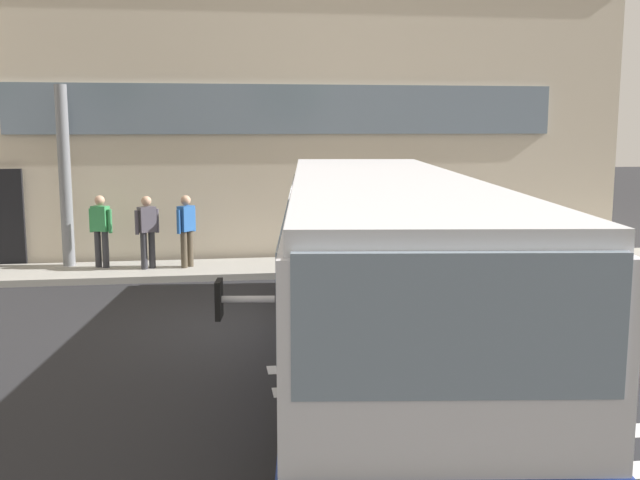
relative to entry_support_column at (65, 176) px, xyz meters
name	(u,v)px	position (x,y,z in m)	size (l,w,h in m)	color
ground_plane	(268,326)	(4.25, -5.40, -2.25)	(80.00, 90.00, 0.02)	#232326
bay_paint_stripes	(460,409)	(6.25, -9.60, -2.24)	(4.40, 3.96, 0.01)	silver
terminal_building	(217,119)	(3.57, 6.19, 1.36)	(21.27, 13.80, 7.22)	beige
boarding_curb	(252,268)	(4.25, -0.60, -2.17)	(23.47, 2.00, 0.15)	#9E9B93
entry_support_column	(65,176)	(0.00, 0.00, 0.00)	(0.28, 0.28, 4.18)	slate
bus_main_foreground	(381,272)	(5.71, -7.64, -0.91)	(4.37, 11.69, 2.70)	silver
passenger_near_column	(101,228)	(0.80, -0.34, -1.16)	(0.54, 0.36, 1.68)	#2D2D33
passenger_by_doorway	(147,229)	(1.87, -0.65, -1.16)	(0.52, 0.38, 1.68)	#2D2D33
passenger_at_curb_edge	(186,227)	(2.75, -0.60, -1.16)	(0.42, 0.46, 1.68)	#4C4233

